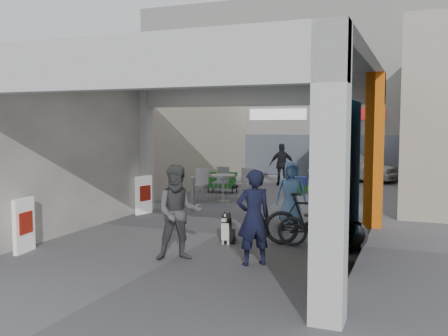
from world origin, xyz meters
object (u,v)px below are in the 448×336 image
at_px(man_back_turned, 178,213).
at_px(man_elderly, 291,193).
at_px(cafe_set, 223,189).
at_px(border_collie, 228,230).
at_px(white_van, 353,166).
at_px(man_with_dog, 254,217).
at_px(produce_stand, 222,184).
at_px(bicycle_front, 322,225).
at_px(bicycle_rear, 309,220).
at_px(man_crates, 282,165).

xyz_separation_m(man_back_turned, man_elderly, (1.06, 3.76, -0.08)).
distance_m(cafe_set, border_collie, 5.70).
bearing_deg(white_van, border_collie, -169.94).
distance_m(cafe_set, man_with_dog, 7.26).
xyz_separation_m(produce_stand, man_elderly, (3.53, -4.53, 0.47)).
bearing_deg(bicycle_front, produce_stand, 31.16).
bearing_deg(bicycle_rear, produce_stand, 25.01).
height_order(man_crates, bicycle_rear, man_crates).
xyz_separation_m(cafe_set, white_van, (3.10, 6.95, 0.26)).
bearing_deg(man_crates, man_elderly, 82.89).
bearing_deg(man_back_turned, man_crates, 65.82).
relative_size(man_elderly, bicycle_front, 0.88).
height_order(cafe_set, man_with_dog, man_with_dog).
xyz_separation_m(produce_stand, man_crates, (1.39, 2.73, 0.53)).
distance_m(border_collie, bicycle_front, 1.84).
bearing_deg(bicycle_rear, man_elderly, 14.14).
relative_size(man_with_dog, bicycle_rear, 0.93).
relative_size(produce_stand, bicycle_front, 0.63).
relative_size(produce_stand, man_crates, 0.66).
bearing_deg(white_van, cafe_set, 170.28).
bearing_deg(white_van, bicycle_rear, -162.64).
xyz_separation_m(border_collie, white_van, (0.91, 12.22, 0.36)).
bearing_deg(produce_stand, border_collie, -44.49).
height_order(produce_stand, man_elderly, man_elderly).
bearing_deg(bicycle_front, cafe_set, 34.76).
relative_size(border_collie, bicycle_front, 0.38).
relative_size(man_back_turned, man_elderly, 1.11).
height_order(cafe_set, man_elderly, man_elderly).
bearing_deg(man_elderly, produce_stand, 108.05).
distance_m(man_back_turned, bicycle_rear, 2.63).
relative_size(border_collie, man_crates, 0.40).
bearing_deg(white_van, man_with_dog, -165.52).
bearing_deg(produce_stand, bicycle_rear, -33.01).
height_order(border_collie, man_crates, man_crates).
bearing_deg(man_crates, produce_stand, 39.47).
height_order(produce_stand, man_with_dog, man_with_dog).
height_order(man_back_turned, bicycle_rear, man_back_turned).
height_order(border_collie, white_van, white_van).
distance_m(cafe_set, produce_stand, 1.73).
bearing_deg(produce_stand, cafe_set, -45.09).
bearing_deg(border_collie, man_crates, 80.30).
distance_m(cafe_set, man_elderly, 4.13).
bearing_deg(cafe_set, man_back_turned, -74.72).
bearing_deg(man_elderly, man_crates, 86.50).
bearing_deg(border_collie, bicycle_front, -8.89).
bearing_deg(white_van, man_crates, 152.44).
distance_m(man_back_turned, bicycle_front, 2.79).
bearing_deg(border_collie, bicycle_rear, -5.12).
distance_m(bicycle_front, bicycle_rear, 0.28).
height_order(man_back_turned, man_elderly, man_back_turned).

